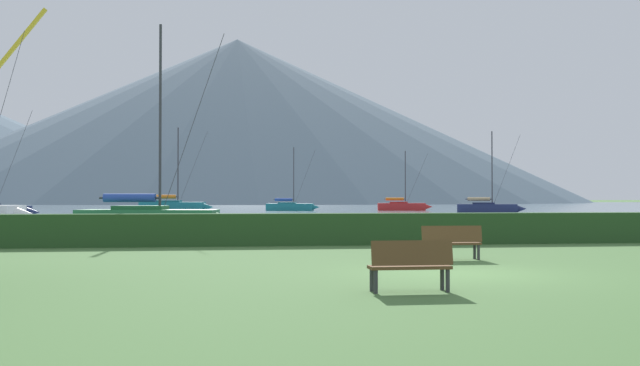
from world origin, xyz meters
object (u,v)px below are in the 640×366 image
Objects in this scene: sailboat_slip_6 at (402,206)px; sailboat_slip_8 at (291,206)px; sailboat_slip_2 at (150,218)px; sailboat_slip_0 at (174,206)px; park_bench_under_tree at (451,241)px; sailboat_slip_1 at (488,208)px; park_bench_near_path at (411,263)px.

sailboat_slip_6 is 0.96× the size of sailboat_slip_8.
sailboat_slip_8 is (13.63, 60.48, -0.10)m from sailboat_slip_2.
park_bench_under_tree is at bearing -70.65° from sailboat_slip_0.
sailboat_slip_1 is 1.13× the size of sailboat_slip_6.
sailboat_slip_8 is at bearing 85.18° from park_bench_near_path.
sailboat_slip_6 is (29.98, 6.81, -0.12)m from sailboat_slip_0.
sailboat_slip_0 is 1.27× the size of sailboat_slip_6.
sailboat_slip_1 is at bearing -27.22° from sailboat_slip_8.
sailboat_slip_0 is 1.12× the size of sailboat_slip_1.
sailboat_slip_2 reaches higher than sailboat_slip_1.
sailboat_slip_0 is at bearing 95.32° from park_bench_near_path.
sailboat_slip_0 is at bearing 101.67° from sailboat_slip_2.
sailboat_slip_2 is at bearing -85.47° from sailboat_slip_8.
sailboat_slip_0 reaches higher than park_bench_under_tree.
sailboat_slip_6 reaches higher than park_bench_under_tree.
sailboat_slip_2 is 62.00m from sailboat_slip_8.
sailboat_slip_8 is (14.87, 6.69, -0.14)m from sailboat_slip_0.
sailboat_slip_2 is at bearing 116.21° from park_bench_under_tree.
park_bench_near_path is at bearing -77.33° from sailboat_slip_8.
sailboat_slip_6 is at bearing 23.79° from sailboat_slip_0.
park_bench_under_tree is (-19.11, -80.69, -0.07)m from sailboat_slip_6.
sailboat_slip_0 is 0.95× the size of sailboat_slip_2.
sailboat_slip_8 is 4.92× the size of park_bench_under_tree.
sailboat_slip_2 is 22.27m from park_bench_under_tree.
sailboat_slip_6 is at bearing 124.30° from sailboat_slip_1.
sailboat_slip_8 is 87.78m from park_bench_near_path.
sailboat_slip_6 is at bearing 75.59° from park_bench_near_path.
park_bench_under_tree is at bearing -92.34° from sailboat_slip_6.
park_bench_near_path is (6.64, -27.02, -0.15)m from sailboat_slip_2.
sailboat_slip_0 reaches higher than park_bench_near_path.
sailboat_slip_1 reaches higher than park_bench_near_path.
park_bench_under_tree is (9.62, -20.09, -0.15)m from sailboat_slip_2.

